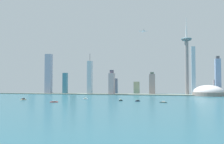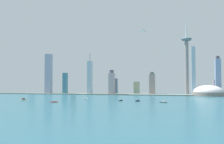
% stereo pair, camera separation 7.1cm
% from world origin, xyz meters
% --- Properties ---
extents(ground_plane, '(6000.00, 6000.00, 0.00)m').
position_xyz_m(ground_plane, '(0.00, 0.00, 0.00)').
color(ground_plane, '#265969').
extents(waterfront_pier, '(987.50, 72.19, 2.70)m').
position_xyz_m(waterfront_pier, '(0.00, 456.02, 1.35)').
color(waterfront_pier, slate).
rests_on(waterfront_pier, ground).
extents(observation_tower, '(38.00, 38.00, 287.89)m').
position_xyz_m(observation_tower, '(284.42, 486.16, 143.50)').
color(observation_tower, gray).
rests_on(observation_tower, ground).
extents(stadium_dome, '(106.52, 106.52, 47.75)m').
position_xyz_m(stadium_dome, '(349.77, 445.01, 11.32)').
color(stadium_dome, gray).
rests_on(stadium_dome, ground).
extents(skyscraper_0, '(19.71, 19.56, 106.80)m').
position_xyz_m(skyscraper_0, '(-159.78, 509.17, 51.68)').
color(skyscraper_0, gray).
rests_on(skyscraper_0, ground).
extents(skyscraper_1, '(12.94, 20.10, 168.19)m').
position_xyz_m(skyscraper_1, '(302.83, 445.59, 84.09)').
color(skyscraper_1, '#A5B8CA').
rests_on(skyscraper_1, ground).
extents(skyscraper_2, '(18.48, 23.28, 139.63)m').
position_xyz_m(skyscraper_2, '(392.83, 504.77, 66.74)').
color(skyscraper_2, '#7F9AC5').
rests_on(skyscraper_2, ground).
extents(skyscraper_3, '(16.49, 15.34, 81.70)m').
position_xyz_m(skyscraper_3, '(-171.32, 453.21, 40.85)').
color(skyscraper_3, teal).
rests_on(skyscraper_3, ground).
extents(skyscraper_4, '(19.16, 18.24, 72.18)m').
position_xyz_m(skyscraper_4, '(395.03, 556.23, 27.28)').
color(skyscraper_4, '#A58F94').
rests_on(skyscraper_4, ground).
extents(skyscraper_5, '(21.91, 17.03, 47.77)m').
position_xyz_m(skyscraper_5, '(96.48, 533.97, 23.89)').
color(skyscraper_5, '#A4A580').
rests_on(skyscraper_5, ground).
extents(skyscraper_6, '(21.26, 16.60, 82.95)m').
position_xyz_m(skyscraper_6, '(160.13, 485.89, 39.29)').
color(skyscraper_6, gray).
rests_on(skyscraper_6, ground).
extents(skyscraper_7, '(17.06, 25.79, 101.21)m').
position_xyz_m(skyscraper_7, '(-345.84, 509.52, 47.68)').
color(skyscraper_7, '#A2AABC').
rests_on(skyscraper_7, ground).
extents(skyscraper_8, '(19.37, 27.11, 90.15)m').
position_xyz_m(skyscraper_8, '(16.00, 442.16, 41.65)').
color(skyscraper_8, '#B7A0A5').
rests_on(skyscraper_8, ground).
extents(skyscraper_9, '(25.19, 18.94, 157.03)m').
position_xyz_m(skyscraper_9, '(-244.74, 460.16, 78.51)').
color(skyscraper_9, '#9B9FB9').
rests_on(skyscraper_9, ground).
extents(skyscraper_10, '(15.30, 26.97, 60.28)m').
position_xyz_m(skyscraper_10, '(13.91, 527.34, 30.14)').
color(skyscraper_10, slate).
rests_on(skyscraper_10, ground).
extents(skyscraper_11, '(15.82, 21.54, 153.88)m').
position_xyz_m(skyscraper_11, '(-71.48, 453.13, 63.04)').
color(skyscraper_11, '#ACBCCC').
rests_on(skyscraper_11, ground).
extents(boat_0, '(18.82, 13.44, 3.03)m').
position_xyz_m(boat_0, '(-37.60, 76.40, 1.11)').
color(boat_0, '#A62B24').
rests_on(boat_0, ground).
extents(boat_1, '(13.42, 8.54, 8.91)m').
position_xyz_m(boat_1, '(0.02, 187.72, 1.44)').
color(boat_1, white).
rests_on(boat_1, ground).
extents(boat_2, '(11.94, 10.19, 3.54)m').
position_xyz_m(boat_2, '(145.32, 143.05, 1.30)').
color(boat_2, black).
rests_on(boat_2, ground).
extents(boat_3, '(9.41, 17.50, 9.49)m').
position_xyz_m(boat_3, '(-147.86, 127.94, 1.78)').
color(boat_3, beige).
rests_on(boat_3, ground).
extents(boat_5, '(16.46, 8.53, 3.19)m').
position_xyz_m(boat_5, '(205.79, 118.59, 1.14)').
color(boat_5, black).
rests_on(boat_5, ground).
extents(boat_7, '(9.38, 6.05, 4.42)m').
position_xyz_m(boat_7, '(102.77, 151.19, 1.61)').
color(boat_7, '#19292E').
rests_on(boat_7, ground).
extents(airplane, '(30.02, 28.60, 7.58)m').
position_xyz_m(airplane, '(137.96, 373.67, 214.18)').
color(airplane, silver).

